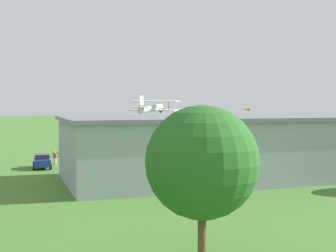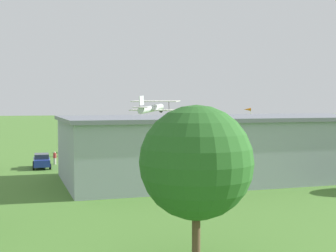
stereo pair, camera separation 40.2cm
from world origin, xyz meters
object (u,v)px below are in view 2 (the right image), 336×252
at_px(person_walking_on_apron, 100,154).
at_px(person_crossing_taxiway, 55,158).
at_px(car_blue, 42,161).
at_px(person_beside_truck, 290,153).
at_px(biplane, 152,108).
at_px(tree_at_field_edge, 196,162).
at_px(person_at_fence_line, 266,152).
at_px(windsock, 248,112).
at_px(person_near_hangar_door, 264,151).
at_px(hangar, 229,147).

bearing_deg(person_walking_on_apron, person_crossing_taxiway, 21.12).
bearing_deg(car_blue, person_beside_truck, -178.91).
xyz_separation_m(biplane, tree_at_field_edge, (9.33, 48.18, -1.91)).
height_order(car_blue, person_at_fence_line, car_blue).
height_order(person_walking_on_apron, windsock, windsock).
relative_size(person_walking_on_apron, person_near_hangar_door, 0.95).
distance_m(hangar, person_walking_on_apron, 20.07).
relative_size(hangar, person_crossing_taxiway, 21.42).
height_order(biplane, windsock, biplane).
bearing_deg(person_walking_on_apron, person_at_fence_line, 172.15).
height_order(hangar, windsock, windsock).
bearing_deg(hangar, person_at_fence_line, -128.53).
bearing_deg(hangar, windsock, -116.94).
relative_size(hangar, windsock, 5.17).
bearing_deg(person_near_hangar_door, windsock, -109.77).
relative_size(car_blue, person_walking_on_apron, 2.52).
distance_m(car_blue, person_at_fence_line, 28.86).
height_order(biplane, person_crossing_taxiway, biplane).
height_order(hangar, car_blue, hangar).
bearing_deg(person_at_fence_line, person_beside_truck, 150.37).
relative_size(car_blue, person_near_hangar_door, 2.39).
xyz_separation_m(person_walking_on_apron, person_at_fence_line, (-21.65, 2.99, -0.03)).
bearing_deg(windsock, biplane, 33.94).
distance_m(person_near_hangar_door, windsock, 26.47).
bearing_deg(person_near_hangar_door, person_beside_truck, 130.56).
bearing_deg(tree_at_field_edge, person_beside_truck, -124.84).
height_order(hangar, biplane, biplane).
relative_size(biplane, windsock, 1.14).
height_order(person_near_hangar_door, tree_at_field_edge, tree_at_field_edge).
height_order(biplane, person_near_hangar_door, biplane).
bearing_deg(person_beside_truck, person_at_fence_line, -29.63).
bearing_deg(person_crossing_taxiway, person_at_fence_line, 178.27).
xyz_separation_m(person_walking_on_apron, tree_at_field_edge, (0.63, 40.22, 3.85)).
xyz_separation_m(person_crossing_taxiway, person_at_fence_line, (-27.25, 0.82, 0.04)).
bearing_deg(person_beside_truck, person_near_hangar_door, -49.44).
distance_m(hangar, person_crossing_taxiway, 22.00).
xyz_separation_m(biplane, person_near_hangar_door, (-13.22, 9.69, -5.71)).
bearing_deg(person_near_hangar_door, tree_at_field_edge, 59.65).
height_order(hangar, person_walking_on_apron, hangar).
distance_m(person_walking_on_apron, person_beside_truck, 24.67).
relative_size(person_beside_truck, person_near_hangar_door, 0.95).
bearing_deg(person_crossing_taxiway, person_walking_on_apron, -158.88).
bearing_deg(biplane, windsock, -146.06).
xyz_separation_m(hangar, person_walking_on_apron, (10.53, -16.95, -2.21)).
xyz_separation_m(tree_at_field_edge, windsock, (-31.35, -63.00, 0.89)).
xyz_separation_m(biplane, car_blue, (15.84, 13.03, -5.74)).
xyz_separation_m(hangar, windsock, (-20.19, -39.73, 2.53)).
distance_m(person_walking_on_apron, person_near_hangar_door, 21.98).
bearing_deg(person_beside_truck, biplane, -38.62).
relative_size(person_near_hangar_door, windsock, 0.28).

